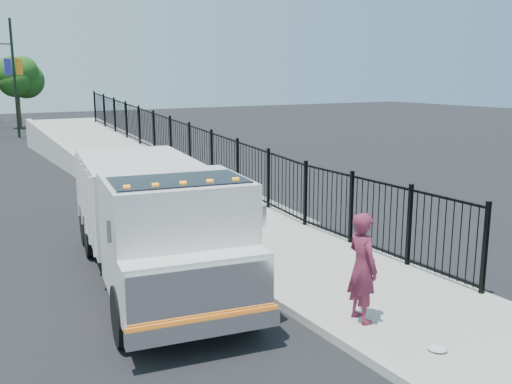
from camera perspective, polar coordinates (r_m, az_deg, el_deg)
ground at (r=11.35m, az=1.82°, el=-10.77°), size 120.00×120.00×0.00m
sidewalk at (r=11.05m, az=16.23°, el=-11.56°), size 3.55×12.00×0.12m
curb at (r=9.83m, az=8.24°, el=-14.09°), size 0.30×12.00×0.16m
ramp at (r=26.39m, az=-12.94°, el=1.97°), size 3.95×24.06×3.19m
iron_fence at (r=23.04m, az=-6.63°, el=3.07°), size 0.10×28.00×1.80m
truck at (r=12.02m, az=-10.19°, el=-2.24°), size 3.58×7.95×2.63m
worker at (r=10.03m, az=10.59°, el=-7.41°), size 0.54×0.75×1.94m
debris at (r=9.62m, az=17.69°, el=-14.65°), size 0.31×0.31×0.08m
light_pole_1 at (r=42.84m, az=-23.45°, el=10.82°), size 3.78×0.22×8.00m
tree_1 at (r=50.30m, az=-22.88°, el=10.39°), size 2.70×2.70×5.35m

